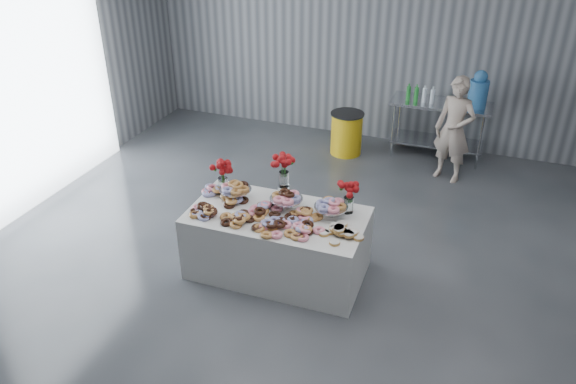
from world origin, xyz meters
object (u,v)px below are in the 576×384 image
(display_table, at_px, (277,243))
(prep_table, at_px, (439,120))
(person, at_px, (454,130))
(water_jug, at_px, (479,91))
(trash_barrel, at_px, (346,133))

(display_table, distance_m, prep_table, 3.88)
(prep_table, distance_m, person, 0.77)
(water_jug, bearing_deg, trash_barrel, -168.20)
(person, bearing_deg, display_table, -98.40)
(water_jug, distance_m, person, 0.82)
(prep_table, relative_size, water_jug, 2.71)
(display_table, bearing_deg, person, 62.98)
(display_table, xyz_separation_m, prep_table, (1.23, 3.67, 0.24))
(trash_barrel, bearing_deg, prep_table, 15.95)
(water_jug, height_order, person, person)
(display_table, bearing_deg, water_jug, 64.68)
(water_jug, bearing_deg, display_table, -115.32)
(trash_barrel, bearing_deg, display_table, -87.85)
(water_jug, height_order, trash_barrel, water_jug)
(prep_table, height_order, person, person)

